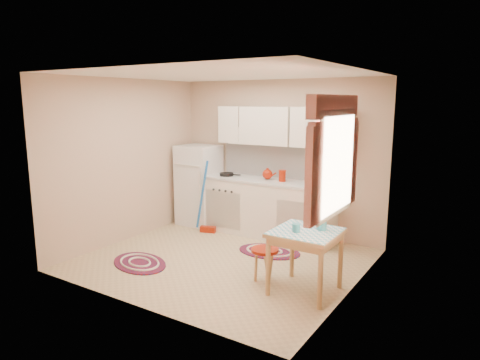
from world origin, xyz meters
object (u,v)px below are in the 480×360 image
fridge (199,185)px  stool (265,265)px  base_cabinets (265,209)px  table (305,262)px

fridge → stool: (2.21, -1.57, -0.49)m
base_cabinets → table: (1.41, -1.60, -0.08)m
fridge → table: fridge is taller
table → stool: table is taller
stool → table: bearing=1.7°
fridge → base_cabinets: bearing=2.2°
fridge → base_cabinets: size_ratio=0.62×
fridge → stool: fridge is taller
base_cabinets → table: 2.14m
fridge → base_cabinets: (1.31, 0.05, -0.26)m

